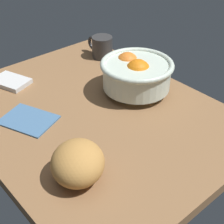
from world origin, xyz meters
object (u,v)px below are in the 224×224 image
at_px(napkin_folded, 11,82).
at_px(napkin_spare, 28,119).
at_px(fruit_bowl, 136,73).
at_px(mug, 102,47).
at_px(bread_loaf, 78,163).

height_order(napkin_folded, napkin_spare, napkin_folded).
bearing_deg(fruit_bowl, mug, 163.07).
bearing_deg(napkin_folded, napkin_spare, -15.15).
relative_size(fruit_bowl, napkin_folded, 1.88).
bearing_deg(bread_loaf, napkin_folded, 170.53).
bearing_deg(mug, napkin_spare, -66.52).
xyz_separation_m(fruit_bowl, bread_loaf, (0.18, -0.34, -0.02)).
relative_size(fruit_bowl, mug, 1.91).
height_order(bread_loaf, napkin_folded, bread_loaf).
relative_size(napkin_spare, mug, 1.25).
relative_size(fruit_bowl, bread_loaf, 1.66).
distance_m(fruit_bowl, bread_loaf, 0.39).
distance_m(napkin_spare, mug, 0.44).
distance_m(napkin_folded, napkin_spare, 0.22).
relative_size(bread_loaf, napkin_spare, 0.92).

